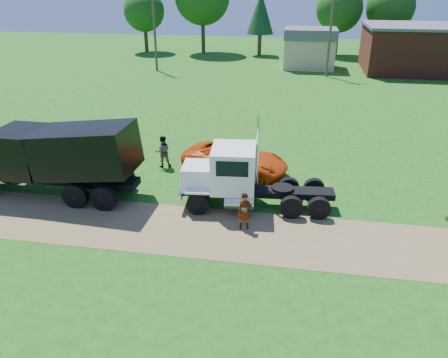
% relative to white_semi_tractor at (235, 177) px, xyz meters
% --- Properties ---
extents(ground, '(140.00, 140.00, 0.00)m').
position_rel_white_semi_tractor_xyz_m(ground, '(-0.34, -2.67, -1.53)').
color(ground, '#1A5111').
rests_on(ground, ground).
extents(dirt_track, '(120.00, 4.20, 0.01)m').
position_rel_white_semi_tractor_xyz_m(dirt_track, '(-0.34, -2.67, -1.52)').
color(dirt_track, brown).
rests_on(dirt_track, ground).
extents(white_semi_tractor, '(7.52, 3.09, 4.47)m').
position_rel_white_semi_tractor_xyz_m(white_semi_tractor, '(0.00, 0.00, 0.00)').
color(white_semi_tractor, black).
rests_on(white_semi_tractor, ground).
extents(black_dump_truck, '(9.05, 2.89, 3.91)m').
position_rel_white_semi_tractor_xyz_m(black_dump_truck, '(-8.98, -0.29, 0.62)').
color(black_dump_truck, black).
rests_on(black_dump_truck, ground).
extents(orange_pickup, '(6.45, 4.08, 1.66)m').
position_rel_white_semi_tractor_xyz_m(orange_pickup, '(-0.55, 3.85, -0.70)').
color(orange_pickup, '#CB4209').
rests_on(orange_pickup, ground).
extents(spectator_a, '(0.69, 0.52, 1.72)m').
position_rel_white_semi_tractor_xyz_m(spectator_a, '(0.75, -2.12, -0.66)').
color(spectator_a, '#999999').
rests_on(spectator_a, ground).
extents(spectator_b, '(1.13, 1.01, 1.91)m').
position_rel_white_semi_tractor_xyz_m(spectator_b, '(-4.89, 4.07, -0.57)').
color(spectator_b, '#999999').
rests_on(spectator_b, ground).
extents(brick_building, '(15.40, 10.40, 5.30)m').
position_rel_white_semi_tractor_xyz_m(brick_building, '(17.66, 37.33, 1.13)').
color(brick_building, maroon).
rests_on(brick_building, ground).
extents(tan_shed, '(6.20, 5.40, 4.70)m').
position_rel_white_semi_tractor_xyz_m(tan_shed, '(3.66, 37.33, 0.90)').
color(tan_shed, tan).
rests_on(tan_shed, ground).
extents(utility_poles, '(42.20, 0.28, 9.00)m').
position_rel_white_semi_tractor_xyz_m(utility_poles, '(5.66, 32.33, 3.19)').
color(utility_poles, brown).
rests_on(utility_poles, ground).
extents(tree_row, '(53.04, 10.74, 11.74)m').
position_rel_white_semi_tractor_xyz_m(tree_row, '(1.58, 46.95, 5.15)').
color(tree_row, '#392C17').
rests_on(tree_row, ground).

